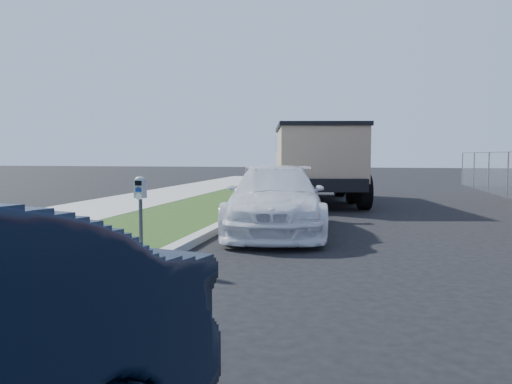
# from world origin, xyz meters

# --- Properties ---
(ground) EXTENTS (120.00, 120.00, 0.00)m
(ground) POSITION_xyz_m (0.00, 0.00, 0.00)
(ground) COLOR black
(ground) RESTS_ON ground
(streetside) EXTENTS (6.12, 50.00, 0.15)m
(streetside) POSITION_xyz_m (-5.57, 2.00, 0.07)
(streetside) COLOR gray
(streetside) RESTS_ON ground
(parking_meter) EXTENTS (0.18, 0.13, 1.24)m
(parking_meter) POSITION_xyz_m (-2.75, -0.96, 1.01)
(parking_meter) COLOR #3F4247
(parking_meter) RESTS_ON ground
(white_wagon) EXTENTS (2.70, 5.19, 1.44)m
(white_wagon) POSITION_xyz_m (-1.33, 2.83, 0.72)
(white_wagon) COLOR white
(white_wagon) RESTS_ON ground
(dump_truck) EXTENTS (3.98, 7.47, 2.78)m
(dump_truck) POSITION_xyz_m (-1.23, 10.31, 1.57)
(dump_truck) COLOR black
(dump_truck) RESTS_ON ground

